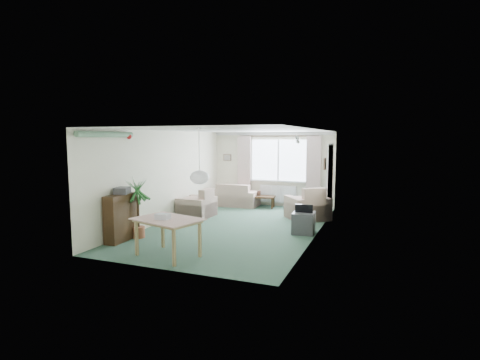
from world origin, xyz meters
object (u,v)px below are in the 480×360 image
(sofa, at_px, (236,195))
(coffee_table, at_px, (262,202))
(dining_table, at_px, (168,238))
(pet_bed, at_px, (299,213))
(bookshelf, at_px, (121,218))
(tv_cube, at_px, (304,223))
(armchair_corner, at_px, (307,203))
(armchair_left, at_px, (197,202))
(houseplant, at_px, (138,208))

(sofa, relative_size, coffee_table, 1.76)
(dining_table, height_order, pet_bed, dining_table)
(coffee_table, bearing_deg, bookshelf, -108.73)
(tv_cube, relative_size, pet_bed, 0.87)
(sofa, relative_size, dining_table, 1.31)
(sofa, bearing_deg, bookshelf, 80.19)
(bookshelf, xyz_separation_m, pet_bed, (2.99, 4.07, -0.44))
(armchair_corner, bearing_deg, dining_table, 29.39)
(sofa, xyz_separation_m, bookshelf, (-0.74, -4.80, 0.14))
(armchair_left, xyz_separation_m, tv_cube, (3.20, -0.77, -0.16))
(bookshelf, height_order, dining_table, bookshelf)
(armchair_left, height_order, bookshelf, bookshelf)
(tv_cube, bearing_deg, houseplant, -156.39)
(armchair_corner, distance_m, bookshelf, 4.93)
(sofa, distance_m, pet_bed, 2.38)
(bookshelf, bearing_deg, dining_table, -22.83)
(armchair_left, height_order, dining_table, armchair_left)
(sofa, distance_m, dining_table, 5.41)
(houseplant, xyz_separation_m, tv_cube, (3.34, 1.72, -0.42))
(bookshelf, distance_m, dining_table, 1.62)
(armchair_corner, height_order, houseplant, houseplant)
(coffee_table, bearing_deg, houseplant, -107.79)
(houseplant, bearing_deg, dining_table, -34.24)
(coffee_table, distance_m, bookshelf, 5.08)
(coffee_table, bearing_deg, pet_bed, -28.09)
(dining_table, bearing_deg, armchair_corner, 66.85)
(sofa, height_order, dining_table, sofa)
(coffee_table, xyz_separation_m, bookshelf, (-1.63, -4.80, 0.32))
(tv_cube, bearing_deg, pet_bed, 101.75)
(tv_cube, bearing_deg, armchair_corner, 94.48)
(armchair_left, relative_size, tv_cube, 1.66)
(armchair_corner, height_order, tv_cube, armchair_corner)
(armchair_left, bearing_deg, pet_bed, 118.57)
(sofa, distance_m, houseplant, 4.49)
(sofa, xyz_separation_m, houseplant, (-0.54, -4.45, 0.30))
(bookshelf, bearing_deg, coffee_table, 68.36)
(armchair_corner, relative_size, coffee_table, 1.21)
(sofa, xyz_separation_m, coffee_table, (0.89, 0.00, -0.18))
(armchair_corner, relative_size, bookshelf, 0.99)
(tv_cube, xyz_separation_m, pet_bed, (-0.55, 2.01, -0.18))
(armchair_corner, relative_size, armchair_left, 1.12)
(sofa, bearing_deg, tv_cube, 134.62)
(bookshelf, height_order, pet_bed, bookshelf)
(sofa, bearing_deg, armchair_corner, 154.93)
(coffee_table, distance_m, houseplant, 4.70)
(bookshelf, bearing_deg, armchair_corner, 44.86)
(dining_table, bearing_deg, tv_cube, 52.29)
(houseplant, height_order, dining_table, houseplant)
(sofa, relative_size, armchair_left, 1.63)
(armchair_corner, xyz_separation_m, tv_cube, (0.22, -1.59, -0.20))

